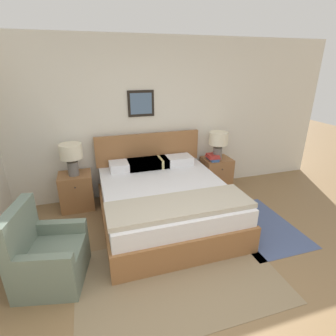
{
  "coord_description": "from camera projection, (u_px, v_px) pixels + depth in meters",
  "views": [
    {
      "loc": [
        -0.95,
        -1.57,
        2.17
      ],
      "look_at": [
        -0.0,
        1.48,
        0.9
      ],
      "focal_mm": 28.0,
      "sensor_mm": 36.0,
      "label": 1
    }
  ],
  "objects": [
    {
      "name": "armchair",
      "position": [
        47.0,
        257.0,
        2.74
      ],
      "size": [
        0.77,
        0.8,
        0.88
      ],
      "rotation": [
        0.0,
        0.0,
        -1.78
      ],
      "color": "slate",
      "rests_on": "ground_plane"
    },
    {
      "name": "nightstand_near_window",
      "position": [
        77.0,
        191.0,
        4.17
      ],
      "size": [
        0.5,
        0.45,
        0.58
      ],
      "color": "#936038",
      "rests_on": "ground_plane"
    },
    {
      "name": "table_lamp_near_window",
      "position": [
        71.0,
        154.0,
        3.91
      ],
      "size": [
        0.33,
        0.33,
        0.5
      ],
      "color": "slate",
      "rests_on": "nightstand_near_window"
    },
    {
      "name": "ground_plane",
      "position": [
        215.0,
        313.0,
        2.46
      ],
      "size": [
        16.0,
        16.0,
        0.0
      ],
      "primitive_type": "plane",
      "color": "olive"
    },
    {
      "name": "area_rug_main",
      "position": [
        178.0,
        276.0,
        2.87
      ],
      "size": [
        2.17,
        1.41,
        0.01
      ],
      "color": "#897556",
      "rests_on": "ground_plane"
    },
    {
      "name": "wall_back",
      "position": [
        146.0,
        120.0,
        4.39
      ],
      "size": [
        6.87,
        0.09,
        2.6
      ],
      "color": "silver",
      "rests_on": "ground_plane"
    },
    {
      "name": "nightstand_by_door",
      "position": [
        216.0,
        173.0,
        4.84
      ],
      "size": [
        0.5,
        0.45,
        0.58
      ],
      "color": "#936038",
      "rests_on": "ground_plane"
    },
    {
      "name": "bed",
      "position": [
        164.0,
        201.0,
        3.8
      ],
      "size": [
        1.78,
        2.02,
        1.1
      ],
      "color": "#936038",
      "rests_on": "ground_plane"
    },
    {
      "name": "book_novel_upper",
      "position": [
        213.0,
        155.0,
        4.64
      ],
      "size": [
        0.18,
        0.24,
        0.03
      ],
      "rotation": [
        0.0,
        0.0,
        -0.03
      ],
      "color": "#B7332D",
      "rests_on": "book_hardcover_middle"
    },
    {
      "name": "table_lamp_by_door",
      "position": [
        218.0,
        141.0,
        4.58
      ],
      "size": [
        0.33,
        0.33,
        0.5
      ],
      "color": "slate",
      "rests_on": "nightstand_by_door"
    },
    {
      "name": "book_thick_bottom",
      "position": [
        213.0,
        159.0,
        4.66
      ],
      "size": [
        0.16,
        0.28,
        0.04
      ],
      "rotation": [
        0.0,
        0.0,
        -0.05
      ],
      "color": "#335693",
      "rests_on": "nightstand_by_door"
    },
    {
      "name": "book_hardcover_middle",
      "position": [
        213.0,
        157.0,
        4.65
      ],
      "size": [
        0.22,
        0.25,
        0.03
      ],
      "rotation": [
        0.0,
        0.0,
        -0.07
      ],
      "color": "#B7332D",
      "rests_on": "book_thick_bottom"
    },
    {
      "name": "area_rug_bedside",
      "position": [
        259.0,
        225.0,
        3.79
      ],
      "size": [
        0.92,
        1.37,
        0.01
      ],
      "color": "#47567F",
      "rests_on": "ground_plane"
    }
  ]
}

